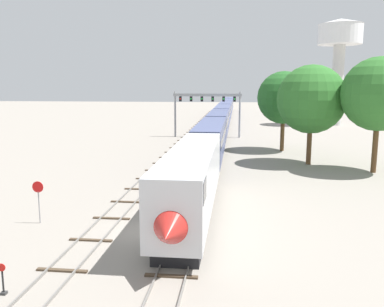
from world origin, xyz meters
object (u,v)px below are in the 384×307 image
object	(u,v)px
water_tower	(340,42)
trackside_tree_right	(379,94)
signal_gantry	(207,104)
stop_sign	(38,196)
passenger_train	(223,116)
trackside_tree_mid	(284,98)
trackside_tree_left	(311,99)
switch_stand	(3,283)

from	to	relation	value
water_tower	trackside_tree_right	xyz separation A→B (m)	(-8.24, -52.94, -10.55)
signal_gantry	stop_sign	world-z (taller)	signal_gantry
passenger_train	signal_gantry	distance (m)	15.91
stop_sign	signal_gantry	bearing A→B (deg)	80.59
trackside_tree_mid	trackside_tree_right	world-z (taller)	trackside_tree_right
signal_gantry	trackside_tree_mid	world-z (taller)	trackside_tree_mid
passenger_train	trackside_tree_right	world-z (taller)	trackside_tree_right
trackside_tree_left	water_tower	bearing A→B (deg)	73.73
signal_gantry	switch_stand	size ratio (longest dim) A/B	8.29
signal_gantry	trackside_tree_mid	bearing A→B (deg)	-50.58
switch_stand	trackside_tree_mid	size ratio (longest dim) A/B	0.13
signal_gantry	trackside_tree_left	bearing A→B (deg)	-60.05
passenger_train	trackside_tree_mid	distance (m)	31.39
signal_gantry	switch_stand	distance (m)	56.34
passenger_train	signal_gantry	size ratio (longest dim) A/B	11.43
trackside_tree_right	trackside_tree_left	bearing A→B (deg)	147.47
signal_gantry	switch_stand	xyz separation A→B (m)	(-4.85, -55.87, -5.44)
water_tower	trackside_tree_right	bearing A→B (deg)	-98.84
signal_gantry	trackside_tree_mid	size ratio (longest dim) A/B	1.09
switch_stand	trackside_tree_mid	distance (m)	45.37
signal_gantry	trackside_tree_right	bearing A→B (deg)	-54.42
trackside_tree_right	trackside_tree_mid	bearing A→B (deg)	121.10
passenger_train	trackside_tree_right	bearing A→B (deg)	-67.85
signal_gantry	passenger_train	bearing A→B (deg)	81.68
passenger_train	trackside_tree_right	distance (m)	46.79
water_tower	trackside_tree_mid	bearing A→B (deg)	-112.51
trackside_tree_mid	trackside_tree_right	xyz separation A→B (m)	(8.12, -13.47, 0.79)
stop_sign	trackside_tree_mid	distance (m)	38.36
signal_gantry	trackside_tree_left	size ratio (longest dim) A/B	1.05
trackside_tree_mid	stop_sign	bearing A→B (deg)	-120.73
switch_stand	trackside_tree_left	world-z (taller)	trackside_tree_left
passenger_train	signal_gantry	world-z (taller)	signal_gantry
water_tower	trackside_tree_mid	world-z (taller)	water_tower
passenger_train	trackside_tree_left	size ratio (longest dim) A/B	12.04
passenger_train	switch_stand	bearing A→B (deg)	-95.69
trackside_tree_right	passenger_train	bearing A→B (deg)	112.15
switch_stand	trackside_tree_left	xyz separation A→B (m)	(18.53, 32.11, 7.02)
trackside_tree_left	trackside_tree_mid	world-z (taller)	trackside_tree_left
signal_gantry	water_tower	xyz separation A→B (m)	(28.00, 25.31, 12.83)
signal_gantry	water_tower	distance (m)	39.87
stop_sign	trackside_tree_right	xyz separation A→B (m)	(27.52, 19.16, 6.36)
signal_gantry	stop_sign	size ratio (longest dim) A/B	4.20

